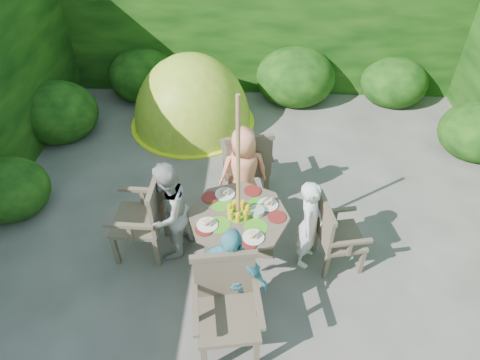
{
  "coord_description": "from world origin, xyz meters",
  "views": [
    {
      "loc": [
        -0.09,
        -3.86,
        4.1
      ],
      "look_at": [
        -0.26,
        -0.09,
        0.85
      ],
      "focal_mm": 32.0,
      "sensor_mm": 36.0,
      "label": 1
    }
  ],
  "objects_px": {
    "garden_chair_right": "(335,234)",
    "garden_chair_front": "(227,305)",
    "parasol_pole": "(238,187)",
    "dome_tent": "(193,123)",
    "garden_chair_left": "(145,216)",
    "child_right": "(309,224)",
    "child_front": "(231,275)",
    "child_left": "(168,212)",
    "patio_table": "(239,222)",
    "garden_chair_back": "(247,163)",
    "child_back": "(244,172)"
  },
  "relations": [
    {
      "from": "patio_table",
      "to": "garden_chair_front",
      "type": "xyz_separation_m",
      "value": [
        -0.06,
        -1.09,
        -0.01
      ]
    },
    {
      "from": "garden_chair_back",
      "to": "garden_chair_front",
      "type": "relative_size",
      "value": 1.01
    },
    {
      "from": "garden_chair_left",
      "to": "dome_tent",
      "type": "relative_size",
      "value": 0.44
    },
    {
      "from": "child_left",
      "to": "dome_tent",
      "type": "relative_size",
      "value": 0.54
    },
    {
      "from": "garden_chair_back",
      "to": "child_front",
      "type": "bearing_deg",
      "value": 76.41
    },
    {
      "from": "patio_table",
      "to": "dome_tent",
      "type": "relative_size",
      "value": 0.5
    },
    {
      "from": "child_left",
      "to": "child_back",
      "type": "relative_size",
      "value": 1.02
    },
    {
      "from": "child_front",
      "to": "dome_tent",
      "type": "bearing_deg",
      "value": 125.43
    },
    {
      "from": "patio_table",
      "to": "garden_chair_back",
      "type": "height_order",
      "value": "garden_chair_back"
    },
    {
      "from": "child_right",
      "to": "child_back",
      "type": "distance_m",
      "value": 1.13
    },
    {
      "from": "patio_table",
      "to": "garden_chair_front",
      "type": "height_order",
      "value": "garden_chair_front"
    },
    {
      "from": "parasol_pole",
      "to": "garden_chair_left",
      "type": "distance_m",
      "value": 1.21
    },
    {
      "from": "garden_chair_right",
      "to": "garden_chair_front",
      "type": "xyz_separation_m",
      "value": [
        -1.16,
        -1.03,
        0.08
      ]
    },
    {
      "from": "garden_chair_left",
      "to": "child_front",
      "type": "xyz_separation_m",
      "value": [
        1.05,
        -0.84,
        0.07
      ]
    },
    {
      "from": "garden_chair_left",
      "to": "dome_tent",
      "type": "bearing_deg",
      "value": 178.31
    },
    {
      "from": "child_right",
      "to": "garden_chair_right",
      "type": "bearing_deg",
      "value": -78.75
    },
    {
      "from": "parasol_pole",
      "to": "child_back",
      "type": "bearing_deg",
      "value": 87.83
    },
    {
      "from": "garden_chair_back",
      "to": "child_left",
      "type": "distance_m",
      "value": 1.37
    },
    {
      "from": "dome_tent",
      "to": "parasol_pole",
      "type": "bearing_deg",
      "value": -63.61
    },
    {
      "from": "parasol_pole",
      "to": "child_front",
      "type": "bearing_deg",
      "value": -92.17
    },
    {
      "from": "child_front",
      "to": "dome_tent",
      "type": "xyz_separation_m",
      "value": [
        -0.9,
        3.67,
        -0.64
      ]
    },
    {
      "from": "garden_chair_front",
      "to": "child_back",
      "type": "xyz_separation_m",
      "value": [
        0.09,
        1.89,
        0.07
      ]
    },
    {
      "from": "child_back",
      "to": "child_front",
      "type": "xyz_separation_m",
      "value": [
        -0.06,
        -1.6,
        0.0
      ]
    },
    {
      "from": "patio_table",
      "to": "garden_chair_back",
      "type": "bearing_deg",
      "value": 86.92
    },
    {
      "from": "garden_chair_left",
      "to": "child_front",
      "type": "distance_m",
      "value": 1.35
    },
    {
      "from": "parasol_pole",
      "to": "child_left",
      "type": "distance_m",
      "value": 0.92
    },
    {
      "from": "garden_chair_back",
      "to": "child_back",
      "type": "distance_m",
      "value": 0.3
    },
    {
      "from": "parasol_pole",
      "to": "child_left",
      "type": "relative_size",
      "value": 1.69
    },
    {
      "from": "patio_table",
      "to": "child_left",
      "type": "bearing_deg",
      "value": 177.89
    },
    {
      "from": "patio_table",
      "to": "child_front",
      "type": "xyz_separation_m",
      "value": [
        -0.03,
        -0.8,
        0.07
      ]
    },
    {
      "from": "garden_chair_right",
      "to": "child_front",
      "type": "distance_m",
      "value": 1.36
    },
    {
      "from": "garden_chair_right",
      "to": "child_left",
      "type": "relative_size",
      "value": 0.7
    },
    {
      "from": "patio_table",
      "to": "parasol_pole",
      "type": "bearing_deg",
      "value": -169.37
    },
    {
      "from": "child_front",
      "to": "child_left",
      "type": "bearing_deg",
      "value": 154.44
    },
    {
      "from": "garden_chair_left",
      "to": "child_right",
      "type": "xyz_separation_m",
      "value": [
        1.88,
        -0.07,
        0.03
      ]
    },
    {
      "from": "garden_chair_right",
      "to": "garden_chair_left",
      "type": "xyz_separation_m",
      "value": [
        -2.19,
        0.1,
        0.08
      ]
    },
    {
      "from": "child_right",
      "to": "garden_chair_left",
      "type": "bearing_deg",
      "value": 104.73
    },
    {
      "from": "garden_chair_back",
      "to": "dome_tent",
      "type": "relative_size",
      "value": 0.44
    },
    {
      "from": "patio_table",
      "to": "child_right",
      "type": "relative_size",
      "value": 1.01
    },
    {
      "from": "parasol_pole",
      "to": "garden_chair_left",
      "type": "relative_size",
      "value": 2.08
    },
    {
      "from": "garden_chair_front",
      "to": "child_back",
      "type": "height_order",
      "value": "child_back"
    },
    {
      "from": "garden_chair_left",
      "to": "child_left",
      "type": "xyz_separation_m",
      "value": [
        0.29,
        -0.01,
        0.08
      ]
    },
    {
      "from": "parasol_pole",
      "to": "garden_chair_right",
      "type": "relative_size",
      "value": 2.42
    },
    {
      "from": "parasol_pole",
      "to": "dome_tent",
      "type": "distance_m",
      "value": 3.22
    },
    {
      "from": "garden_chair_back",
      "to": "child_front",
      "type": "height_order",
      "value": "child_front"
    },
    {
      "from": "garden_chair_back",
      "to": "child_right",
      "type": "distance_m",
      "value": 1.34
    },
    {
      "from": "garden_chair_back",
      "to": "child_front",
      "type": "distance_m",
      "value": 1.89
    },
    {
      "from": "garden_chair_right",
      "to": "child_back",
      "type": "relative_size",
      "value": 0.71
    },
    {
      "from": "child_back",
      "to": "dome_tent",
      "type": "distance_m",
      "value": 2.37
    },
    {
      "from": "garden_chair_front",
      "to": "child_left",
      "type": "xyz_separation_m",
      "value": [
        -0.74,
        1.12,
        0.09
      ]
    }
  ]
}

